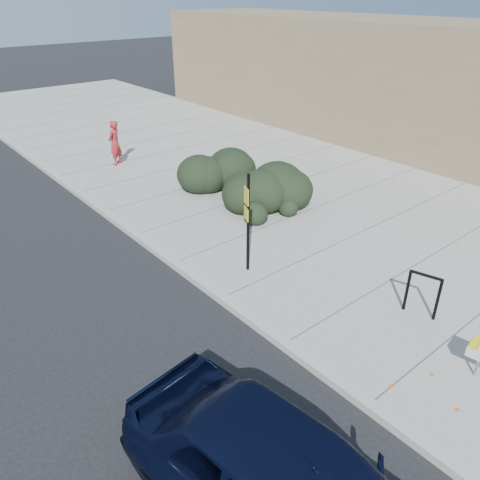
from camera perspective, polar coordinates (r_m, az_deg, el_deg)
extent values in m
plane|color=black|center=(9.55, 5.63, -13.02)|extent=(120.00, 120.00, 0.00)
cube|color=gray|center=(15.95, 7.29, 5.18)|extent=(11.20, 50.00, 0.15)
cube|color=#9E9E99|center=(12.81, -10.28, -1.13)|extent=(0.22, 50.00, 0.17)
cylinder|color=gray|center=(9.62, 26.87, -13.65)|extent=(0.04, 0.04, 0.37)
cylinder|color=black|center=(10.51, 22.95, -6.76)|extent=(0.06, 0.06, 0.97)
cylinder|color=black|center=(10.59, 19.69, -5.80)|extent=(0.06, 0.06, 0.97)
cylinder|color=black|center=(10.30, 21.78, -4.04)|extent=(0.24, 0.62, 0.06)
cube|color=black|center=(11.00, 0.99, 1.95)|extent=(0.07, 0.07, 2.50)
cube|color=yellow|center=(10.69, 0.77, 5.38)|extent=(0.13, 0.28, 0.40)
cube|color=yellow|center=(10.87, 0.76, 3.19)|extent=(0.12, 0.26, 0.31)
ellipsoid|color=black|center=(15.39, 0.16, 7.98)|extent=(2.62, 4.42, 1.57)
imported|color=maroon|center=(19.11, -15.03, 11.35)|extent=(0.75, 0.68, 1.72)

